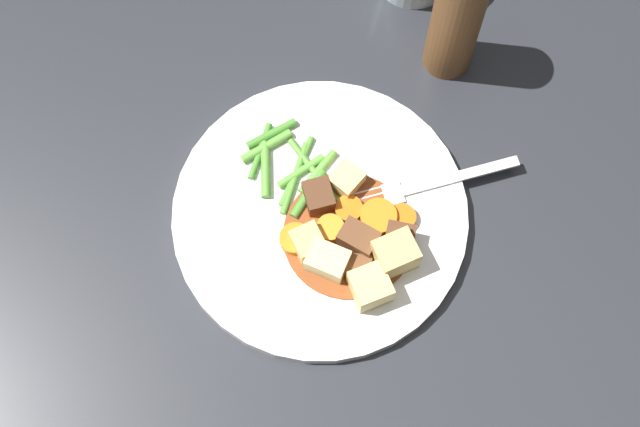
% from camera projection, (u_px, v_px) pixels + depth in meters
% --- Properties ---
extents(ground_plane, '(3.00, 3.00, 0.00)m').
position_uv_depth(ground_plane, '(320.00, 219.00, 0.85)').
color(ground_plane, '#26282D').
extents(dinner_plate, '(0.28, 0.28, 0.02)m').
position_uv_depth(dinner_plate, '(320.00, 216.00, 0.85)').
color(dinner_plate, white).
rests_on(dinner_plate, ground_plane).
extents(stew_sauce, '(0.12, 0.12, 0.00)m').
position_uv_depth(stew_sauce, '(350.00, 234.00, 0.83)').
color(stew_sauce, brown).
rests_on(stew_sauce, dinner_plate).
extents(carrot_slice_0, '(0.04, 0.04, 0.01)m').
position_uv_depth(carrot_slice_0, '(293.00, 238.00, 0.83)').
color(carrot_slice_0, orange).
rests_on(carrot_slice_0, dinner_plate).
extents(carrot_slice_1, '(0.04, 0.04, 0.01)m').
position_uv_depth(carrot_slice_1, '(349.00, 210.00, 0.84)').
color(carrot_slice_1, orange).
rests_on(carrot_slice_1, dinner_plate).
extents(carrot_slice_2, '(0.03, 0.03, 0.01)m').
position_uv_depth(carrot_slice_2, '(330.00, 229.00, 0.83)').
color(carrot_slice_2, orange).
rests_on(carrot_slice_2, dinner_plate).
extents(carrot_slice_3, '(0.04, 0.04, 0.01)m').
position_uv_depth(carrot_slice_3, '(378.00, 218.00, 0.83)').
color(carrot_slice_3, orange).
rests_on(carrot_slice_3, dinner_plate).
extents(carrot_slice_4, '(0.03, 0.03, 0.01)m').
position_uv_depth(carrot_slice_4, '(402.00, 218.00, 0.83)').
color(carrot_slice_4, orange).
rests_on(carrot_slice_4, dinner_plate).
extents(potato_chunk_0, '(0.04, 0.04, 0.03)m').
position_uv_depth(potato_chunk_0, '(308.00, 243.00, 0.82)').
color(potato_chunk_0, '#DBBC6B').
rests_on(potato_chunk_0, dinner_plate).
extents(potato_chunk_1, '(0.03, 0.03, 0.02)m').
position_uv_depth(potato_chunk_1, '(344.00, 178.00, 0.84)').
color(potato_chunk_1, '#E5CC7A').
rests_on(potato_chunk_1, dinner_plate).
extents(potato_chunk_2, '(0.04, 0.04, 0.03)m').
position_uv_depth(potato_chunk_2, '(328.00, 261.00, 0.81)').
color(potato_chunk_2, '#EAD68C').
rests_on(potato_chunk_2, dinner_plate).
extents(potato_chunk_3, '(0.04, 0.05, 0.04)m').
position_uv_depth(potato_chunk_3, '(395.00, 254.00, 0.81)').
color(potato_chunk_3, '#DBBC6B').
rests_on(potato_chunk_3, dinner_plate).
extents(potato_chunk_4, '(0.04, 0.04, 0.03)m').
position_uv_depth(potato_chunk_4, '(370.00, 286.00, 0.80)').
color(potato_chunk_4, '#E5CC7A').
rests_on(potato_chunk_4, dinner_plate).
extents(meat_chunk_0, '(0.03, 0.03, 0.02)m').
position_uv_depth(meat_chunk_0, '(358.00, 267.00, 0.82)').
color(meat_chunk_0, brown).
rests_on(meat_chunk_0, dinner_plate).
extents(meat_chunk_1, '(0.04, 0.04, 0.03)m').
position_uv_depth(meat_chunk_1, '(399.00, 240.00, 0.82)').
color(meat_chunk_1, '#56331E').
rests_on(meat_chunk_1, dinner_plate).
extents(meat_chunk_2, '(0.04, 0.04, 0.02)m').
position_uv_depth(meat_chunk_2, '(319.00, 197.00, 0.83)').
color(meat_chunk_2, '#56331E').
rests_on(meat_chunk_2, dinner_plate).
extents(meat_chunk_3, '(0.04, 0.03, 0.02)m').
position_uv_depth(meat_chunk_3, '(357.00, 240.00, 0.82)').
color(meat_chunk_3, brown).
rests_on(meat_chunk_3, dinner_plate).
extents(green_bean_0, '(0.02, 0.05, 0.01)m').
position_uv_depth(green_bean_0, '(308.00, 194.00, 0.84)').
color(green_bean_0, '#4C8E33').
rests_on(green_bean_0, dinner_plate).
extents(green_bean_1, '(0.04, 0.05, 0.01)m').
position_uv_depth(green_bean_1, '(263.00, 173.00, 0.85)').
color(green_bean_1, '#599E38').
rests_on(green_bean_1, dinner_plate).
extents(green_bean_2, '(0.03, 0.06, 0.01)m').
position_uv_depth(green_bean_2, '(260.00, 151.00, 0.86)').
color(green_bean_2, '#4C8E33').
rests_on(green_bean_2, dinner_plate).
extents(green_bean_3, '(0.08, 0.03, 0.01)m').
position_uv_depth(green_bean_3, '(313.00, 170.00, 0.85)').
color(green_bean_3, '#599E38').
rests_on(green_bean_3, dinner_plate).
extents(green_bean_4, '(0.02, 0.05, 0.01)m').
position_uv_depth(green_bean_4, '(301.00, 171.00, 0.85)').
color(green_bean_4, '#66AD42').
rests_on(green_bean_4, dinner_plate).
extents(green_bean_5, '(0.01, 0.05, 0.01)m').
position_uv_depth(green_bean_5, '(318.00, 172.00, 0.85)').
color(green_bean_5, '#66AD42').
rests_on(green_bean_5, dinner_plate).
extents(green_bean_6, '(0.03, 0.05, 0.01)m').
position_uv_depth(green_bean_6, '(271.00, 134.00, 0.86)').
color(green_bean_6, '#4C8E33').
rests_on(green_bean_6, dinner_plate).
extents(green_bean_7, '(0.03, 0.05, 0.01)m').
position_uv_depth(green_bean_7, '(266.00, 146.00, 0.86)').
color(green_bean_7, '#66AD42').
rests_on(green_bean_7, dinner_plate).
extents(green_bean_8, '(0.03, 0.07, 0.01)m').
position_uv_depth(green_bean_8, '(295.00, 178.00, 0.85)').
color(green_bean_8, '#599E38').
rests_on(green_bean_8, dinner_plate).
extents(green_bean_9, '(0.03, 0.07, 0.01)m').
position_uv_depth(green_bean_9, '(297.00, 171.00, 0.85)').
color(green_bean_9, '#599E38').
rests_on(green_bean_9, dinner_plate).
extents(fork, '(0.11, 0.15, 0.00)m').
position_uv_depth(fork, '(424.00, 186.00, 0.85)').
color(fork, silver).
rests_on(fork, dinner_plate).
extents(pepper_mill, '(0.05, 0.05, 0.15)m').
position_uv_depth(pepper_mill, '(456.00, 19.00, 0.84)').
color(pepper_mill, brown).
rests_on(pepper_mill, ground_plane).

